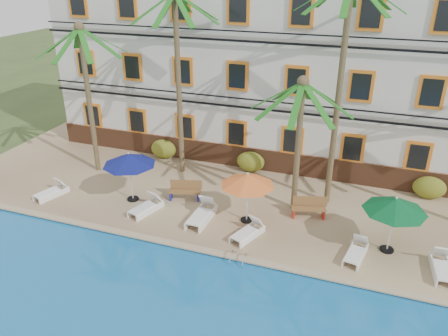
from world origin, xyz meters
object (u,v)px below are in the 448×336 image
at_px(palm_b, 178,62).
at_px(umbrella_red, 248,180).
at_px(lounger_d, 248,231).
at_px(palm_d, 342,68).
at_px(lounger_a, 52,191).
at_px(umbrella_green, 395,205).
at_px(lounger_c, 202,214).
at_px(lounger_f, 442,267).
at_px(palm_a, 86,79).
at_px(palm_c, 300,125).
at_px(umbrella_blue, 129,160).
at_px(bench_right, 309,207).
at_px(lounger_b, 146,206).
at_px(pool_ladder, 239,260).
at_px(bench_left, 185,190).
at_px(lounger_e, 356,252).

relative_size(palm_b, umbrella_red, 3.96).
height_order(umbrella_red, lounger_d, umbrella_red).
relative_size(palm_d, lounger_a, 5.74).
bearing_deg(umbrella_green, lounger_c, -177.26).
distance_m(palm_d, lounger_f, 8.52).
relative_size(palm_a, palm_c, 1.26).
relative_size(umbrella_blue, umbrella_red, 1.05).
bearing_deg(lounger_d, bench_right, 50.02).
distance_m(palm_d, umbrella_green, 5.94).
height_order(palm_a, lounger_d, palm_a).
distance_m(lounger_b, pool_ladder, 5.40).
relative_size(lounger_c, bench_right, 1.29).
relative_size(palm_a, lounger_d, 4.31).
bearing_deg(palm_b, lounger_b, -87.07).
xyz_separation_m(palm_d, lounger_b, (-7.52, -3.68, -5.99)).
height_order(palm_d, bench_right, palm_d).
xyz_separation_m(umbrella_blue, lounger_d, (6.02, -1.13, -1.83)).
xyz_separation_m(palm_c, lounger_c, (-3.55, -2.39, -3.70)).
bearing_deg(umbrella_green, palm_d, 131.08).
distance_m(palm_b, bench_right, 9.23).
height_order(umbrella_green, lounger_d, umbrella_green).
relative_size(lounger_b, bench_left, 1.16).
distance_m(umbrella_blue, bench_left, 2.95).
relative_size(palm_d, bench_left, 6.36).
xyz_separation_m(lounger_c, bench_left, (-1.47, 1.49, 0.16)).
distance_m(palm_a, lounger_c, 9.05).
bearing_deg(umbrella_blue, lounger_e, -5.90).
height_order(lounger_e, lounger_f, lounger_f).
relative_size(bench_left, pool_ladder, 2.11).
xyz_separation_m(umbrella_red, lounger_e, (4.68, -1.09, -1.73)).
bearing_deg(lounger_c, palm_c, 33.92).
height_order(palm_c, umbrella_blue, palm_c).
distance_m(lounger_c, lounger_d, 2.33).
distance_m(lounger_c, bench_right, 4.70).
distance_m(umbrella_green, lounger_f, 2.69).
bearing_deg(bench_right, pool_ladder, -115.34).
bearing_deg(palm_d, bench_right, -110.10).
bearing_deg(palm_c, umbrella_blue, -166.04).
bearing_deg(lounger_f, lounger_e, -178.31).
distance_m(palm_b, umbrella_green, 11.80).
bearing_deg(palm_d, lounger_a, -162.58).
relative_size(palm_b, lounger_c, 4.56).
relative_size(lounger_e, bench_left, 1.10).
distance_m(lounger_d, pool_ladder, 1.63).
xyz_separation_m(palm_b, lounger_d, (5.11, -4.77, -5.57)).
bearing_deg(palm_b, umbrella_green, -20.11).
bearing_deg(lounger_f, lounger_c, 177.56).
bearing_deg(palm_b, umbrella_red, -37.52).
bearing_deg(umbrella_blue, lounger_b, -33.08).
relative_size(umbrella_green, lounger_c, 1.18).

